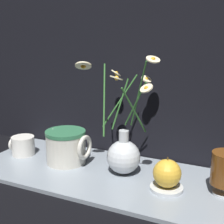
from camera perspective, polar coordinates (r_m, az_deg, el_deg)
The scene contains 7 objects.
ground_plane at distance 0.99m, azimuth -0.65°, elevation -11.77°, with size 6.00×6.00×0.00m, color black.
shelf at distance 0.99m, azimuth -0.65°, elevation -11.46°, with size 0.87×0.35×0.01m.
vase_with_flowers at distance 0.97m, azimuth 2.12°, elevation -7.25°, with size 0.24×0.19×0.36m.
yellow_mug at distance 1.17m, azimuth -16.01°, elevation -5.92°, with size 0.09×0.08×0.07m.
ceramic_pitcher at distance 1.06m, azimuth -8.35°, elevation -6.00°, with size 0.16×0.13×0.12m.
saucer_plate at distance 0.90m, azimuth 9.92°, elevation -13.53°, with size 0.09×0.09×0.01m.
orange_fruit at distance 0.88m, azimuth 10.04°, elevation -10.98°, with size 0.08×0.08×0.09m.
Camera 1 is at (0.39, -0.81, 0.43)m, focal length 50.00 mm.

